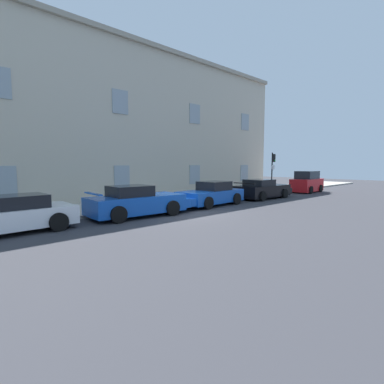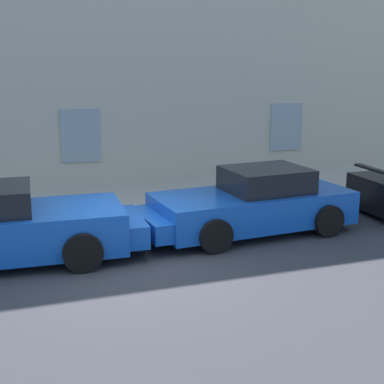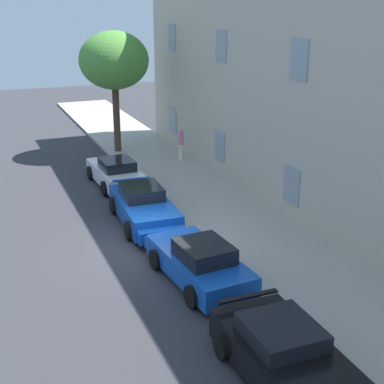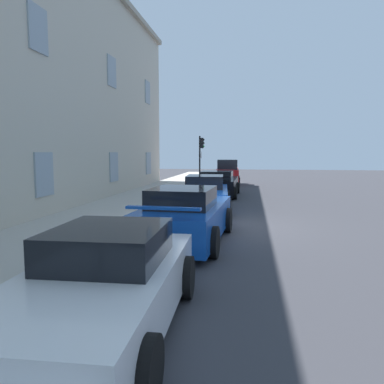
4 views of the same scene
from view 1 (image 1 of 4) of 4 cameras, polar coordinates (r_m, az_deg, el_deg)
name	(u,v)px [view 1 (image 1 of 4)]	position (r m, az deg, el deg)	size (l,w,h in m)	color
ground_plane	(182,212)	(14.73, -1.88, -4.04)	(80.00, 80.00, 0.00)	#333338
sidewalk	(140,203)	(17.82, -10.19, -2.23)	(60.00, 4.20, 0.14)	#A8A399
building_facade	(106,122)	(21.43, -16.57, 13.08)	(32.73, 4.51, 10.66)	#BCB29E
sportscar_red_lead	(6,217)	(12.13, -32.70, -4.13)	(4.63, 2.14, 1.34)	white
sportscar_yellow_flank	(140,202)	(13.91, -10.23, -2.00)	(4.96, 2.29, 1.46)	#144CB2
sportscar_white_middle	(209,195)	(17.15, 3.39, -0.61)	(4.81, 2.30, 1.41)	#144CB2
sportscar_tail_end	(263,190)	(21.50, 13.79, 0.43)	(4.86, 2.30, 1.36)	black
hatchback_parked	(307,183)	(27.15, 21.61, 1.72)	(3.63, 1.90, 1.84)	red
traffic_light	(273,165)	(25.14, 15.60, 5.11)	(0.44, 0.36, 3.24)	black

